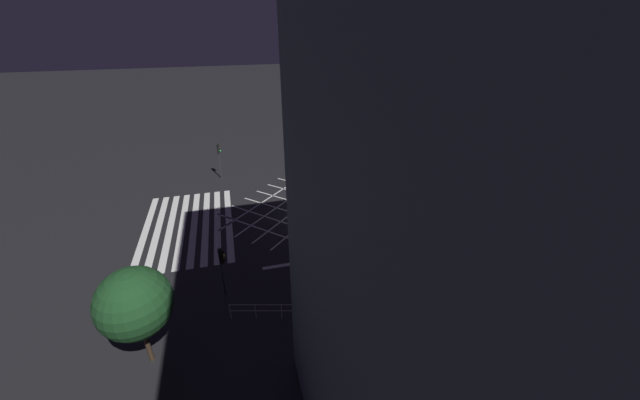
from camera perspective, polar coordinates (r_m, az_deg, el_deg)
name	(u,v)px	position (r m, az deg, el deg)	size (l,w,h in m)	color
ground_plane	(320,209)	(30.69, 0.00, -1.47)	(200.00, 200.00, 0.00)	black
road_markings	(244,221)	(29.67, -12.05, -3.25)	(17.16, 22.81, 0.01)	silver
traffic_light_sw_cross	(219,153)	(36.98, -15.86, 7.18)	(0.36, 0.39, 3.70)	#2D2D30
traffic_light_median_north	(412,163)	(32.68, 14.49, 5.69)	(0.36, 0.39, 4.49)	#2D2D30
traffic_light_se_cross	(222,262)	(21.44, -15.42, -9.57)	(0.36, 0.39, 3.25)	#2D2D30
traffic_light_ne_cross	(477,224)	(25.91, 23.89, -3.51)	(0.36, 0.39, 3.58)	#2D2D30
traffic_light_nw_cross	(374,137)	(39.11, 8.57, 9.92)	(0.36, 0.39, 4.52)	#2D2D30
street_lamp_east	(460,144)	(32.09, 21.56, 8.40)	(0.45, 0.45, 8.12)	#2D2D30
street_lamp_west	(418,210)	(20.60, 15.47, -1.52)	(0.44, 0.44, 8.00)	#2D2D30
street_tree_near	(389,114)	(44.61, 10.94, 13.40)	(3.33, 3.33, 6.00)	#38281C
street_tree_far	(134,303)	(18.26, -27.57, -14.46)	(3.30, 3.30, 5.29)	#38281C
waiting_car	(415,177)	(36.50, 15.01, 3.56)	(1.78, 4.46, 1.29)	#474C51
pedestrian_railing	(320,309)	(20.27, 0.00, -17.11)	(2.52, 9.56, 1.05)	#B7B7BC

